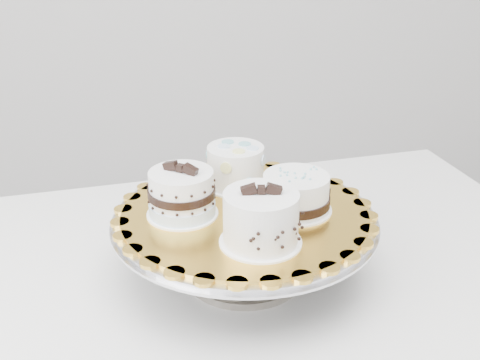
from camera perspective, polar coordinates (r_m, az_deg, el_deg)
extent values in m
cube|color=white|center=(1.00, -0.28, -9.60)|extent=(1.25, 0.90, 0.04)
cube|color=white|center=(1.65, 15.02, -10.78)|extent=(0.05, 0.05, 0.71)
cylinder|color=gray|center=(0.98, 0.42, -8.73)|extent=(0.19, 0.19, 0.01)
cylinder|color=gray|center=(0.95, 0.43, -6.53)|extent=(0.12, 0.12, 0.10)
cylinder|color=silver|center=(0.92, 0.44, -3.59)|extent=(0.40, 0.40, 0.01)
cylinder|color=silver|center=(0.93, 0.44, -3.78)|extent=(0.41, 0.41, 0.00)
cylinder|color=gold|center=(0.92, 0.44, -3.14)|extent=(0.47, 0.47, 0.01)
cylinder|color=white|center=(0.84, 1.95, -5.86)|extent=(0.12, 0.12, 0.00)
cylinder|color=white|center=(0.82, 1.99, -3.59)|extent=(0.12, 0.12, 0.07)
cylinder|color=white|center=(0.91, -5.47, -3.18)|extent=(0.11, 0.11, 0.00)
cylinder|color=white|center=(0.90, -5.56, -1.20)|extent=(0.13, 0.13, 0.07)
cylinder|color=silver|center=(0.91, -5.49, -2.59)|extent=(0.10, 0.10, 0.02)
cylinder|color=black|center=(0.90, -5.56, -1.12)|extent=(0.10, 0.10, 0.01)
cylinder|color=white|center=(1.00, -0.42, -0.41)|extent=(0.11, 0.11, 0.00)
cylinder|color=white|center=(0.99, -0.42, 1.38)|extent=(0.12, 0.12, 0.07)
cylinder|color=white|center=(0.93, 5.24, -2.76)|extent=(0.11, 0.11, 0.00)
cylinder|color=white|center=(0.91, 5.31, -1.16)|extent=(0.13, 0.13, 0.05)
cylinder|color=black|center=(0.92, 5.28, -1.91)|extent=(0.11, 0.11, 0.01)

